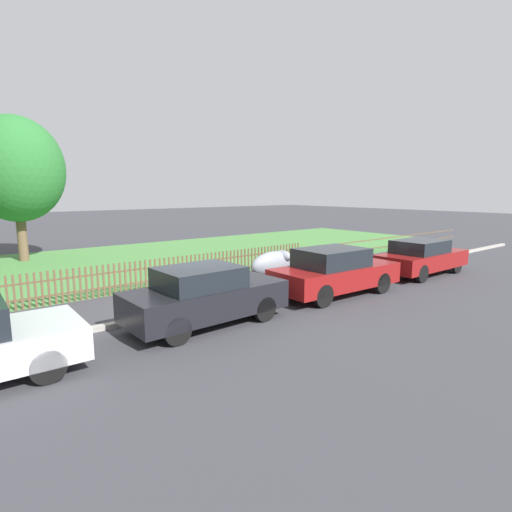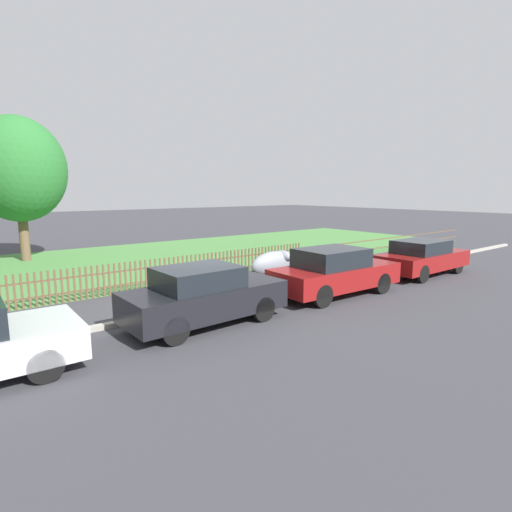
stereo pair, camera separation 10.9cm
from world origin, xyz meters
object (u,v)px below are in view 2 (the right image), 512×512
parked_car_navy_estate (334,271)px  parked_car_red_compact (422,257)px  covered_motorcycle (274,264)px  parked_car_black_saloon (204,295)px  tree_behind_motorcycle (18,170)px

parked_car_navy_estate → parked_car_red_compact: (5.08, -0.08, -0.05)m
parked_car_red_compact → covered_motorcycle: (-5.48, 2.53, -0.01)m
parked_car_black_saloon → parked_car_navy_estate: size_ratio=0.92×
parked_car_black_saloon → covered_motorcycle: bearing=27.1°
parked_car_black_saloon → tree_behind_motorcycle: bearing=96.8°
parked_car_black_saloon → tree_behind_motorcycle: (-1.93, 13.21, 3.49)m
parked_car_navy_estate → parked_car_black_saloon: bearing=-178.9°
parked_car_black_saloon → tree_behind_motorcycle: size_ratio=0.61×
parked_car_black_saloon → parked_car_red_compact: (9.78, -0.17, -0.03)m
covered_motorcycle → parked_car_navy_estate: bearing=-79.9°
parked_car_red_compact → parked_car_black_saloon: bearing=178.9°
parked_car_black_saloon → covered_motorcycle: size_ratio=1.99×
covered_motorcycle → parked_car_black_saloon: bearing=-150.5°
parked_car_red_compact → covered_motorcycle: 6.03m
parked_car_black_saloon → parked_car_red_compact: 9.79m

